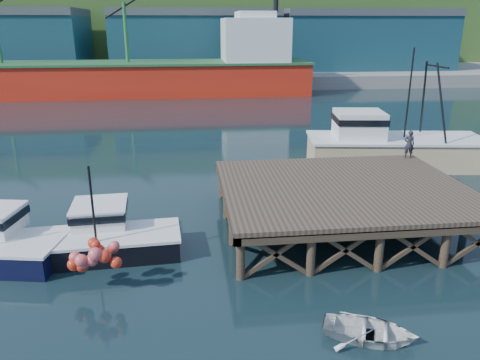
{
  "coord_description": "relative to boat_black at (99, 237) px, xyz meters",
  "views": [
    {
      "loc": [
        -2.13,
        -21.09,
        9.68
      ],
      "look_at": [
        0.56,
        2.0,
        1.92
      ],
      "focal_mm": 35.0,
      "sensor_mm": 36.0,
      "label": 1
    }
  ],
  "objects": [
    {
      "name": "ground",
      "position": [
        6.13,
        1.76,
        -0.8
      ],
      "size": [
        300.0,
        300.0,
        0.0
      ],
      "primitive_type": "plane",
      "color": "black",
      "rests_on": "ground"
    },
    {
      "name": "wharf",
      "position": [
        11.63,
        1.57,
        1.14
      ],
      "size": [
        12.0,
        10.0,
        2.62
      ],
      "color": "brown",
      "rests_on": "ground"
    },
    {
      "name": "far_quay",
      "position": [
        6.13,
        71.76,
        0.2
      ],
      "size": [
        160.0,
        40.0,
        2.0
      ],
      "primitive_type": "cube",
      "color": "gray",
      "rests_on": "ground"
    },
    {
      "name": "warehouse_mid",
      "position": [
        6.13,
        66.76,
        5.7
      ],
      "size": [
        28.0,
        16.0,
        9.0
      ],
      "primitive_type": "cube",
      "color": "#184151",
      "rests_on": "far_quay"
    },
    {
      "name": "warehouse_right",
      "position": [
        36.13,
        66.76,
        5.7
      ],
      "size": [
        30.0,
        16.0,
        9.0
      ],
      "primitive_type": "cube",
      "color": "#184151",
      "rests_on": "far_quay"
    },
    {
      "name": "cargo_ship",
      "position": [
        -2.34,
        49.76,
        2.52
      ],
      "size": [
        55.5,
        10.0,
        13.75
      ],
      "color": "red",
      "rests_on": "ground"
    },
    {
      "name": "hillside",
      "position": [
        6.13,
        101.76,
        10.2
      ],
      "size": [
        220.0,
        50.0,
        22.0
      ],
      "primitive_type": "cube",
      "color": "#2D511E",
      "rests_on": "ground"
    },
    {
      "name": "boat_black",
      "position": [
        0.0,
        0.0,
        0.0
      ],
      "size": [
        7.17,
        6.02,
        4.34
      ],
      "rotation": [
        0.0,
        0.0,
        0.06
      ],
      "color": "black",
      "rests_on": "ground"
    },
    {
      "name": "trawler",
      "position": [
        18.45,
        11.42,
        0.89
      ],
      "size": [
        12.74,
        6.01,
        8.21
      ],
      "rotation": [
        0.0,
        0.0,
        -0.14
      ],
      "color": "#D1B587",
      "rests_on": "ground"
    },
    {
      "name": "dinghy",
      "position": [
        9.63,
        -7.17,
        -0.49
      ],
      "size": [
        3.58,
        3.14,
        0.62
      ],
      "primitive_type": "imported",
      "rotation": [
        0.0,
        0.0,
        1.16
      ],
      "color": "white",
      "rests_on": "ground"
    },
    {
      "name": "dockworker",
      "position": [
        17.02,
        6.16,
        2.16
      ],
      "size": [
        0.68,
        0.53,
        1.65
      ],
      "primitive_type": "imported",
      "rotation": [
        0.0,
        0.0,
        2.89
      ],
      "color": "#212129",
      "rests_on": "wharf"
    }
  ]
}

